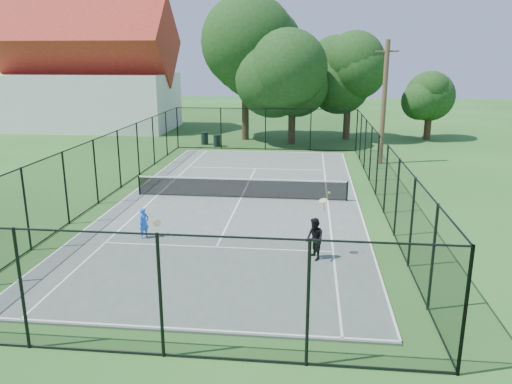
# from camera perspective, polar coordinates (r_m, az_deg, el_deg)

# --- Properties ---
(ground) EXTENTS (120.00, 120.00, 0.00)m
(ground) POSITION_cam_1_polar(r_m,az_deg,el_deg) (23.89, -1.72, -0.80)
(ground) COLOR #22501B
(tennis_court) EXTENTS (11.00, 24.00, 0.06)m
(tennis_court) POSITION_cam_1_polar(r_m,az_deg,el_deg) (23.88, -1.73, -0.74)
(tennis_court) COLOR #505E55
(tennis_court) RESTS_ON ground
(tennis_net) EXTENTS (10.08, 0.08, 0.95)m
(tennis_net) POSITION_cam_1_polar(r_m,az_deg,el_deg) (23.74, -1.74, 0.54)
(tennis_net) COLOR black
(tennis_net) RESTS_ON tennis_court
(fence) EXTENTS (13.10, 26.10, 3.00)m
(fence) POSITION_cam_1_polar(r_m,az_deg,el_deg) (23.52, -1.75, 2.71)
(fence) COLOR black
(fence) RESTS_ON ground
(tree_near_left) EXTENTS (7.70, 7.70, 10.05)m
(tree_near_left) POSITION_cam_1_polar(r_m,az_deg,el_deg) (40.41, -1.26, 14.71)
(tree_near_left) COLOR #332114
(tree_near_left) RESTS_ON ground
(tree_near_mid) EXTENTS (6.42, 6.42, 8.40)m
(tree_near_mid) POSITION_cam_1_polar(r_m,az_deg,el_deg) (38.64, 4.22, 13.14)
(tree_near_mid) COLOR #332114
(tree_near_mid) RESTS_ON ground
(tree_near_right) EXTENTS (5.46, 5.46, 7.54)m
(tree_near_right) POSITION_cam_1_polar(r_m,az_deg,el_deg) (41.33, 10.55, 12.54)
(tree_near_right) COLOR #332114
(tree_near_right) RESTS_ON ground
(tree_far_right) EXTENTS (4.06, 4.06, 5.37)m
(tree_far_right) POSITION_cam_1_polar(r_m,az_deg,el_deg) (42.96, 19.29, 10.08)
(tree_far_right) COLOR #332114
(tree_far_right) RESTS_ON ground
(building) EXTENTS (15.30, 8.15, 11.87)m
(building) POSITION_cam_1_polar(r_m,az_deg,el_deg) (49.10, -18.57, 12.59)
(building) COLOR silver
(building) RESTS_ON ground
(trash_bin_left) EXTENTS (0.58, 0.58, 0.95)m
(trash_bin_left) POSITION_cam_1_polar(r_m,az_deg,el_deg) (38.75, -5.88, 6.13)
(trash_bin_left) COLOR black
(trash_bin_left) RESTS_ON ground
(trash_bin_right) EXTENTS (0.58, 0.58, 0.89)m
(trash_bin_right) POSITION_cam_1_polar(r_m,az_deg,el_deg) (37.80, -4.48, 5.88)
(trash_bin_right) COLOR black
(trash_bin_right) RESTS_ON ground
(utility_pole) EXTENTS (1.40, 0.30, 7.56)m
(utility_pole) POSITION_cam_1_polar(r_m,az_deg,el_deg) (32.17, 14.41, 9.89)
(utility_pole) COLOR #4C3823
(utility_pole) RESTS_ON ground
(player_blue) EXTENTS (0.82, 0.50, 1.15)m
(player_blue) POSITION_cam_1_polar(r_m,az_deg,el_deg) (19.00, -12.65, -3.49)
(player_blue) COLOR blue
(player_blue) RESTS_ON tennis_court
(player_black) EXTENTS (0.87, 0.92, 2.23)m
(player_black) POSITION_cam_1_polar(r_m,az_deg,el_deg) (16.71, 6.71, -5.34)
(player_black) COLOR black
(player_black) RESTS_ON tennis_court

